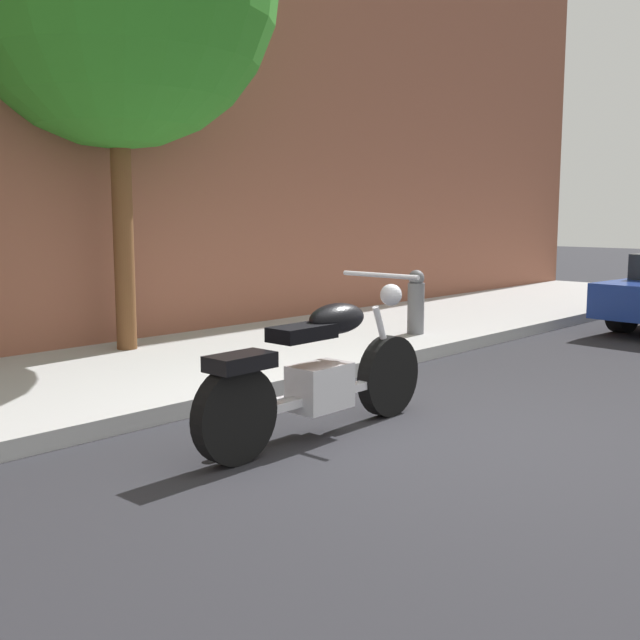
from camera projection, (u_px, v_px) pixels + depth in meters
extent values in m
plane|color=#28282D|center=(419.00, 435.00, 5.51)|extent=(60.00, 60.00, 0.00)
cube|color=#ACACAC|center=(170.00, 369.00, 7.51)|extent=(22.10, 2.81, 0.14)
cylinder|color=black|center=(388.00, 376.00, 6.01)|extent=(0.63, 0.13, 0.63)
cylinder|color=black|center=(235.00, 415.00, 4.84)|extent=(0.63, 0.13, 0.63)
cube|color=silver|center=(320.00, 387.00, 5.42)|extent=(0.44, 0.29, 0.32)
cube|color=silver|center=(320.00, 396.00, 5.43)|extent=(1.43, 0.10, 0.06)
ellipsoid|color=black|center=(337.00, 319.00, 5.49)|extent=(0.52, 0.27, 0.22)
cube|color=black|center=(302.00, 333.00, 5.23)|extent=(0.48, 0.25, 0.10)
cube|color=black|center=(240.00, 362.00, 4.83)|extent=(0.44, 0.25, 0.10)
cylinder|color=silver|center=(384.00, 341.00, 5.93)|extent=(0.27, 0.05, 0.58)
cylinder|color=silver|center=(380.00, 275.00, 5.81)|extent=(0.05, 0.70, 0.04)
sphere|color=silver|center=(391.00, 295.00, 5.94)|extent=(0.17, 0.17, 0.17)
cylinder|color=silver|center=(279.00, 403.00, 5.36)|extent=(0.80, 0.10, 0.09)
cylinder|color=black|center=(623.00, 308.00, 10.22)|extent=(0.65, 0.27, 0.64)
cylinder|color=brown|center=(123.00, 222.00, 8.02)|extent=(0.21, 0.21, 2.97)
cylinder|color=slate|center=(416.00, 314.00, 9.20)|extent=(0.20, 0.20, 0.75)
sphere|color=slate|center=(416.00, 278.00, 9.14)|extent=(0.19, 0.19, 0.19)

